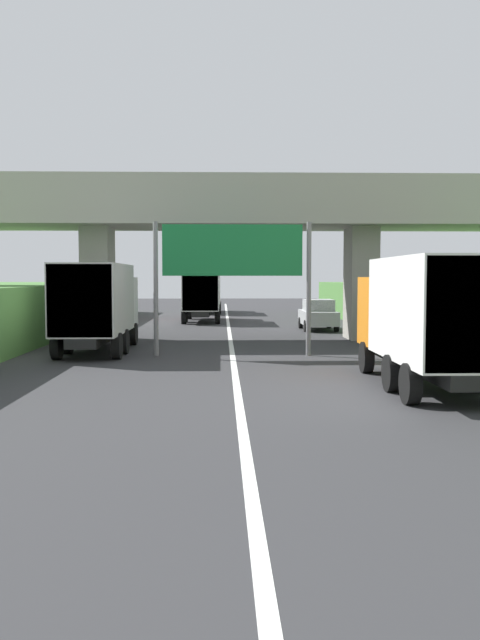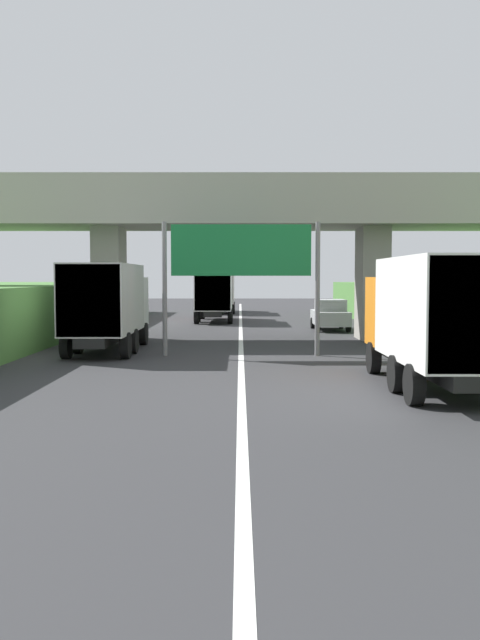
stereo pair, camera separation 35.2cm
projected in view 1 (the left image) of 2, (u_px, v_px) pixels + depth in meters
The scene contains 10 objects.
lane_centre_stripe at pixel (233, 358), 23.91m from camera, with size 0.20×100.57×0.01m, color white.
overpass_bridge at pixel (230, 221), 31.10m from camera, with size 40.00×4.80×7.49m.
overhead_highway_sign at pixel (232, 258), 24.49m from camera, with size 5.88×0.18×4.99m.
truck_white at pixel (98, 303), 25.74m from camera, with size 2.44×7.30×3.44m.
truck_red at pixel (202, 293), 43.92m from camera, with size 2.44×7.30×3.44m.
truck_green at pixel (206, 290), 55.05m from camera, with size 2.44×7.30×3.44m.
truck_orange at pixel (427, 315), 17.36m from camera, with size 2.44×7.30×3.44m.
car_silver at pixel (318, 315), 36.85m from camera, with size 1.86×4.10×1.72m.
construction_barrel_4 at pixel (458, 361), 19.62m from camera, with size 0.57×0.57×0.90m.
construction_barrel_5 at pixel (416, 345), 24.04m from camera, with size 0.57×0.57×0.90m.
Camera 1 is at (-0.39, 6.51, 2.91)m, focal length 37.05 mm.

